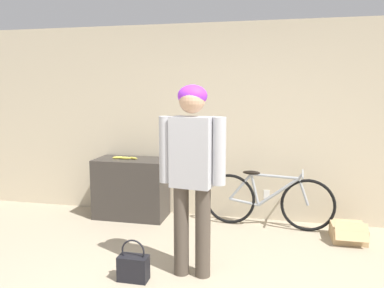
{
  "coord_description": "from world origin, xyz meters",
  "views": [
    {
      "loc": [
        0.6,
        -2.3,
        1.73
      ],
      "look_at": [
        -0.1,
        0.96,
        1.25
      ],
      "focal_mm": 35.0,
      "sensor_mm": 36.0,
      "label": 1
    }
  ],
  "objects_px": {
    "person": "(192,163)",
    "bicycle": "(268,200)",
    "cardboard_box": "(348,232)",
    "handbag": "(133,267)",
    "banana": "(125,158)"
  },
  "relations": [
    {
      "from": "person",
      "to": "cardboard_box",
      "type": "relative_size",
      "value": 3.81
    },
    {
      "from": "person",
      "to": "bicycle",
      "type": "height_order",
      "value": "person"
    },
    {
      "from": "bicycle",
      "to": "cardboard_box",
      "type": "relative_size",
      "value": 3.49
    },
    {
      "from": "bicycle",
      "to": "banana",
      "type": "bearing_deg",
      "value": -175.42
    },
    {
      "from": "banana",
      "to": "cardboard_box",
      "type": "distance_m",
      "value": 2.93
    },
    {
      "from": "bicycle",
      "to": "handbag",
      "type": "bearing_deg",
      "value": -121.61
    },
    {
      "from": "person",
      "to": "bicycle",
      "type": "bearing_deg",
      "value": 72.93
    },
    {
      "from": "cardboard_box",
      "to": "handbag",
      "type": "bearing_deg",
      "value": -146.14
    },
    {
      "from": "handbag",
      "to": "cardboard_box",
      "type": "xyz_separation_m",
      "value": [
        2.1,
        1.41,
        -0.04
      ]
    },
    {
      "from": "person",
      "to": "cardboard_box",
      "type": "distance_m",
      "value": 2.22
    },
    {
      "from": "person",
      "to": "banana",
      "type": "distance_m",
      "value": 1.87
    },
    {
      "from": "bicycle",
      "to": "handbag",
      "type": "relative_size",
      "value": 4.16
    },
    {
      "from": "person",
      "to": "handbag",
      "type": "bearing_deg",
      "value": -147.94
    },
    {
      "from": "cardboard_box",
      "to": "banana",
      "type": "bearing_deg",
      "value": 175.86
    },
    {
      "from": "banana",
      "to": "cardboard_box",
      "type": "xyz_separation_m",
      "value": [
        2.83,
        -0.2,
        -0.73
      ]
    }
  ]
}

